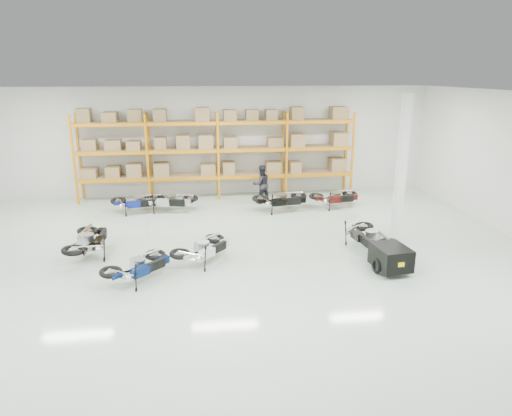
{
  "coord_description": "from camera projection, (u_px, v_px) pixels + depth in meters",
  "views": [
    {
      "loc": [
        -0.8,
        -12.2,
        5.06
      ],
      "look_at": [
        0.88,
        0.92,
        1.1
      ],
      "focal_mm": 32.0,
      "sensor_mm": 36.0,
      "label": 1
    }
  ],
  "objects": [
    {
      "name": "room",
      "position": [
        229.0,
        179.0,
        12.5
      ],
      "size": [
        18.0,
        18.0,
        18.0
      ],
      "color": "#B2C7B7",
      "rests_on": "ground"
    },
    {
      "name": "pallet_rack",
      "position": [
        218.0,
        143.0,
        18.62
      ],
      "size": [
        11.28,
        0.98,
        3.62
      ],
      "color": "orange",
      "rests_on": "ground"
    },
    {
      "name": "structural_column",
      "position": [
        401.0,
        170.0,
        13.6
      ],
      "size": [
        0.25,
        0.25,
        4.5
      ],
      "primitive_type": "cube",
      "color": "white",
      "rests_on": "ground"
    },
    {
      "name": "moto_blue_centre",
      "position": [
        139.0,
        262.0,
        11.38
      ],
      "size": [
        1.75,
        1.74,
        1.07
      ],
      "primitive_type": null,
      "rotation": [
        0.0,
        -0.09,
        2.35
      ],
      "color": "#07194B",
      "rests_on": "ground"
    },
    {
      "name": "moto_silver_left",
      "position": [
        204.0,
        244.0,
        12.49
      ],
      "size": [
        1.76,
        1.81,
        1.09
      ],
      "primitive_type": null,
      "rotation": [
        0.0,
        -0.09,
        2.4
      ],
      "color": "silver",
      "rests_on": "ground"
    },
    {
      "name": "moto_black_far_left",
      "position": [
        89.0,
        237.0,
        12.94
      ],
      "size": [
        0.97,
        1.89,
        1.21
      ],
      "primitive_type": null,
      "rotation": [
        0.0,
        -0.09,
        3.12
      ],
      "color": "black",
      "rests_on": "ground"
    },
    {
      "name": "moto_touring_right",
      "position": [
        369.0,
        232.0,
        13.37
      ],
      "size": [
        1.11,
        1.89,
        1.16
      ],
      "primitive_type": null,
      "rotation": [
        0.0,
        -0.09,
        0.13
      ],
      "color": "black",
      "rests_on": "ground"
    },
    {
      "name": "trailer",
      "position": [
        391.0,
        257.0,
        11.89
      ],
      "size": [
        0.91,
        1.71,
        0.7
      ],
      "rotation": [
        0.0,
        0.0,
        0.12
      ],
      "color": "black",
      "rests_on": "ground"
    },
    {
      "name": "moto_back_a",
      "position": [
        138.0,
        199.0,
        16.99
      ],
      "size": [
        1.83,
        1.11,
        1.11
      ],
      "primitive_type": null,
      "rotation": [
        0.0,
        -0.09,
        1.73
      ],
      "color": "navy",
      "rests_on": "ground"
    },
    {
      "name": "moto_back_b",
      "position": [
        170.0,
        197.0,
        17.12
      ],
      "size": [
        1.92,
        1.25,
        1.15
      ],
      "primitive_type": null,
      "rotation": [
        0.0,
        -0.09,
        1.35
      ],
      "color": "#A6ABB0",
      "rests_on": "ground"
    },
    {
      "name": "moto_back_c",
      "position": [
        281.0,
        196.0,
        17.16
      ],
      "size": [
        1.95,
        1.14,
        1.2
      ],
      "primitive_type": null,
      "rotation": [
        0.0,
        -0.09,
        1.7
      ],
      "color": "black",
      "rests_on": "ground"
    },
    {
      "name": "moto_back_d",
      "position": [
        336.0,
        194.0,
        17.61
      ],
      "size": [
        1.84,
        1.13,
        1.11
      ],
      "primitive_type": null,
      "rotation": [
        0.0,
        -0.09,
        1.74
      ],
      "color": "#3D0D0C",
      "rests_on": "ground"
    },
    {
      "name": "person_back",
      "position": [
        261.0,
        184.0,
        18.11
      ],
      "size": [
        0.9,
        0.79,
        1.55
      ],
      "primitive_type": "imported",
      "rotation": [
        0.0,
        0.0,
        3.46
      ],
      "color": "black",
      "rests_on": "ground"
    }
  ]
}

